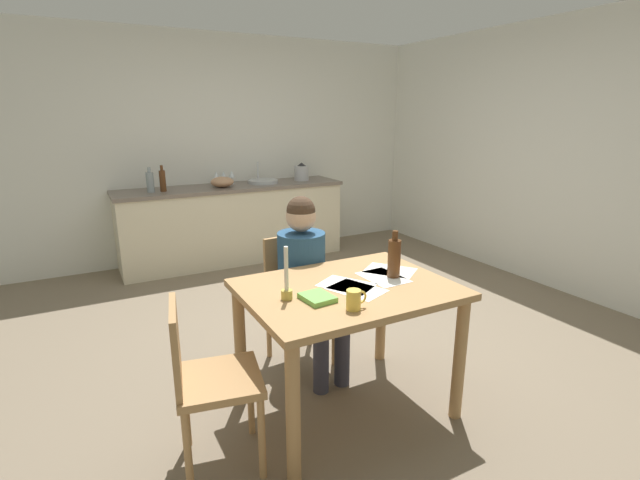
{
  "coord_description": "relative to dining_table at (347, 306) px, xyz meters",
  "views": [
    {
      "loc": [
        -1.61,
        -2.94,
        1.72
      ],
      "look_at": [
        -0.13,
        -0.18,
        0.85
      ],
      "focal_mm": 25.92,
      "sensor_mm": 36.0,
      "label": 1
    }
  ],
  "objects": [
    {
      "name": "candlestick",
      "position": [
        -0.38,
        -0.01,
        0.2
      ],
      "size": [
        0.06,
        0.06,
        0.29
      ],
      "color": "gold",
      "rests_on": "dining_table"
    },
    {
      "name": "stovetop_kettle",
      "position": [
        1.23,
        3.12,
        0.34
      ],
      "size": [
        0.18,
        0.18,
        0.22
      ],
      "color": "#B7BABF",
      "rests_on": "kitchen_counter"
    },
    {
      "name": "paper_envelope",
      "position": [
        0.0,
        0.02,
        0.12
      ],
      "size": [
        0.33,
        0.36,
        0.0
      ],
      "primitive_type": "cube",
      "rotation": [
        0.0,
        0.0,
        0.54
      ],
      "color": "white",
      "rests_on": "dining_table"
    },
    {
      "name": "paper_receipt",
      "position": [
        0.02,
        -0.07,
        0.12
      ],
      "size": [
        0.31,
        0.35,
        0.0
      ],
      "primitive_type": "cube",
      "rotation": [
        0.0,
        0.0,
        0.39
      ],
      "color": "white",
      "rests_on": "dining_table"
    },
    {
      "name": "chair_at_table",
      "position": [
        -0.0,
        0.68,
        -0.16
      ],
      "size": [
        0.42,
        0.42,
        0.88
      ],
      "color": "tan",
      "rests_on": "ground"
    },
    {
      "name": "paper_bill",
      "position": [
        0.37,
        0.1,
        0.12
      ],
      "size": [
        0.35,
        0.36,
        0.0
      ],
      "primitive_type": "cube",
      "rotation": [
        0.0,
        0.0,
        0.65
      ],
      "color": "white",
      "rests_on": "dining_table"
    },
    {
      "name": "bottle_oil",
      "position": [
        -0.57,
        3.07,
        0.36
      ],
      "size": [
        0.08,
        0.08,
        0.26
      ],
      "color": "#8C999E",
      "rests_on": "kitchen_counter"
    },
    {
      "name": "wall_back",
      "position": [
        0.33,
        3.48,
        0.64
      ],
      "size": [
        5.2,
        0.12,
        2.6
      ],
      "primitive_type": "cube",
      "color": "silver",
      "rests_on": "ground"
    },
    {
      "name": "bottle_vinegar",
      "position": [
        -0.44,
        3.06,
        0.36
      ],
      "size": [
        0.07,
        0.07,
        0.28
      ],
      "color": "#593319",
      "rests_on": "kitchen_counter"
    },
    {
      "name": "wall_right",
      "position": [
        2.93,
        0.88,
        0.64
      ],
      "size": [
        0.12,
        5.2,
        2.6
      ],
      "primitive_type": "cube",
      "color": "silver",
      "rests_on": "ground"
    },
    {
      "name": "mixing_bowl",
      "position": [
        0.2,
        3.06,
        0.3
      ],
      "size": [
        0.26,
        0.26,
        0.12
      ],
      "primitive_type": "ellipsoid",
      "color": "tan",
      "rests_on": "kitchen_counter"
    },
    {
      "name": "kitchen_counter",
      "position": [
        0.33,
        3.12,
        -0.2
      ],
      "size": [
        2.62,
        0.64,
        0.9
      ],
      "color": "beige",
      "rests_on": "ground"
    },
    {
      "name": "ground_plane",
      "position": [
        0.33,
        0.88,
        -0.68
      ],
      "size": [
        5.2,
        5.2,
        0.04
      ],
      "primitive_type": "cube",
      "color": "#7A6B56"
    },
    {
      "name": "wine_glass_back_left",
      "position": [
        0.2,
        3.27,
        0.35
      ],
      "size": [
        0.07,
        0.07,
        0.15
      ],
      "color": "silver",
      "rests_on": "kitchen_counter"
    },
    {
      "name": "person_seated",
      "position": [
        0.01,
        0.53,
        0.02
      ],
      "size": [
        0.34,
        0.6,
        1.19
      ],
      "color": "navy",
      "rests_on": "ground"
    },
    {
      "name": "coffee_mug",
      "position": [
        -0.14,
        -0.28,
        0.17
      ],
      "size": [
        0.11,
        0.07,
        0.1
      ],
      "color": "#F2CC4C",
      "rests_on": "dining_table"
    },
    {
      "name": "dining_table",
      "position": [
        0.0,
        0.0,
        0.0
      ],
      "size": [
        1.16,
        0.88,
        0.78
      ],
      "color": "tan",
      "rests_on": "ground"
    },
    {
      "name": "wine_bottle_on_table",
      "position": [
        0.32,
        0.0,
        0.24
      ],
      "size": [
        0.08,
        0.08,
        0.28
      ],
      "color": "#593319",
      "rests_on": "dining_table"
    },
    {
      "name": "chair_side_empty",
      "position": [
        -0.84,
        -0.08,
        -0.16
      ],
      "size": [
        0.47,
        0.47,
        0.87
      ],
      "color": "tan",
      "rests_on": "ground"
    },
    {
      "name": "wine_glass_by_kettle",
      "position": [
        0.29,
        3.27,
        0.35
      ],
      "size": [
        0.07,
        0.07,
        0.15
      ],
      "color": "silver",
      "rests_on": "kitchen_counter"
    },
    {
      "name": "book_magazine",
      "position": [
        -0.24,
        -0.1,
        0.14
      ],
      "size": [
        0.16,
        0.19,
        0.03
      ],
      "primitive_type": "cube",
      "rotation": [
        0.0,
        0.0,
        0.1
      ],
      "color": "#73BC54",
      "rests_on": "dining_table"
    },
    {
      "name": "paper_letter",
      "position": [
        0.26,
        0.02,
        0.12
      ],
      "size": [
        0.22,
        0.3,
        0.0
      ],
      "primitive_type": "cube",
      "rotation": [
        0.0,
        0.0,
        0.04
      ],
      "color": "white",
      "rests_on": "dining_table"
    },
    {
      "name": "sink_unit",
      "position": [
        0.72,
        3.12,
        0.27
      ],
      "size": [
        0.36,
        0.36,
        0.24
      ],
      "color": "#B2B7BC",
      "rests_on": "kitchen_counter"
    },
    {
      "name": "wine_glass_near_sink",
      "position": [
        0.38,
        3.27,
        0.35
      ],
      "size": [
        0.07,
        0.07,
        0.15
      ],
      "color": "silver",
      "rests_on": "kitchen_counter"
    }
  ]
}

